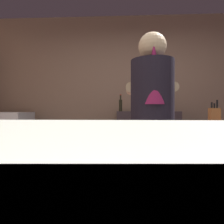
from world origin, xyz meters
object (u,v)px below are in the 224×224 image
Objects in this scene: bottle_vinegar at (121,105)px; bottle_olive_oil at (161,107)px; bartender at (152,124)px; mixing_bowl at (143,126)px; chefs_knife at (175,128)px; knife_block at (214,117)px; bottle_hot_sauce at (172,104)px; mini_fridge at (7,147)px.

bottle_olive_oil is at bearing 10.06° from bottle_vinegar.
bartender is 10.79× the size of mixing_bowl.
chefs_knife is (0.31, 0.00, -0.02)m from mixing_bowl.
bottle_vinegar is at bearing 135.15° from knife_block.
bartender reaches higher than bottle_vinegar.
bottle_vinegar is (-0.27, 1.57, 0.19)m from bartender.
bottle_olive_oil reaches higher than mixing_bowl.
bottle_vinegar reaches higher than chefs_knife.
bartender is 1.73m from bottle_olive_oil.
chefs_knife is 1.18m from bottle_hot_sauce.
mini_fridge is 0.62× the size of bartender.
mixing_bowl is 0.61× the size of bottle_vinegar.
chefs_knife is (0.28, 0.41, -0.06)m from bartender.
chefs_knife is at bearing -159.41° from knife_block.
mini_fridge is 2.49m from bottle_olive_oil.
knife_block is at bearing -50.11° from bartender.
mini_fridge is 2.51m from bartender.
mini_fridge is at bearing -173.78° from bottle_olive_oil.
bottle_hot_sauce reaches higher than knife_block.
bottle_hot_sauce is at bearing 64.22° from mixing_bowl.
bottle_vinegar is 0.97× the size of bottle_hot_sauce.
knife_block is at bearing -44.85° from bottle_vinegar.
chefs_knife is at bearing -32.94° from bartender.
mixing_bowl is at bearing -27.10° from mini_fridge.
mixing_bowl is at bearing -167.42° from knife_block.
bartender is 10.00× the size of bottle_olive_oil.
bartender is at bearing -102.70° from bottle_olive_oil.
bottle_vinegar is (-0.24, 1.16, 0.24)m from mixing_bowl.
bottle_olive_oil is 0.66× the size of bottle_vinegar.
mini_fridge is 1.87m from bottle_vinegar.
bottle_vinegar reaches higher than bottle_olive_oil.
bartender is 1.63m from bottle_hot_sauce.
mini_fridge is 2.92m from knife_block.
chefs_knife is at bearing -94.44° from bottle_olive_oil.
bottle_olive_oil is at bearing 72.23° from mixing_bowl.
bartender reaches higher than bottle_hot_sauce.
bottle_hot_sauce is (0.78, -0.03, 0.00)m from bottle_vinegar.
knife_block is at bearing -17.13° from mini_fridge.
bottle_hot_sauce reaches higher than chefs_knife.
bottle_vinegar is at bearing 4.78° from mini_fridge.
knife_block is 1.65× the size of bottle_olive_oil.
bottle_hot_sauce is at bearing -2.29° from bottle_vinegar.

